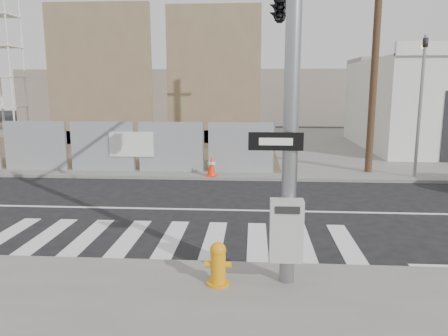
{
  "coord_description": "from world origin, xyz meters",
  "views": [
    {
      "loc": [
        1.89,
        -12.08,
        3.51
      ],
      "look_at": [
        1.12,
        -0.89,
        1.4
      ],
      "focal_mm": 35.0,
      "sensor_mm": 36.0,
      "label": 1
    }
  ],
  "objects": [
    {
      "name": "ground",
      "position": [
        0.0,
        0.0,
        0.0
      ],
      "size": [
        100.0,
        100.0,
        0.0
      ],
      "primitive_type": "plane",
      "color": "black",
      "rests_on": "ground"
    },
    {
      "name": "sidewalk_far",
      "position": [
        0.0,
        14.0,
        0.06
      ],
      "size": [
        50.0,
        20.0,
        0.12
      ],
      "primitive_type": "cube",
      "color": "slate",
      "rests_on": "ground"
    },
    {
      "name": "signal_pole",
      "position": [
        2.49,
        -2.05,
        4.78
      ],
      "size": [
        0.96,
        5.87,
        7.0
      ],
      "color": "gray",
      "rests_on": "sidewalk_near"
    },
    {
      "name": "far_signal_pole",
      "position": [
        8.0,
        4.6,
        3.48
      ],
      "size": [
        0.16,
        0.2,
        5.6
      ],
      "color": "gray",
      "rests_on": "sidewalk_far"
    },
    {
      "name": "concrete_wall_left",
      "position": [
        -7.0,
        13.08,
        3.38
      ],
      "size": [
        6.0,
        1.3,
        8.0
      ],
      "color": "#776147",
      "rests_on": "sidewalk_far"
    },
    {
      "name": "concrete_wall_right",
      "position": [
        -0.5,
        14.08,
        3.38
      ],
      "size": [
        5.5,
        1.3,
        8.0
      ],
      "color": "#776147",
      "rests_on": "sidewalk_far"
    },
    {
      "name": "utility_pole_right",
      "position": [
        6.5,
        5.5,
        5.2
      ],
      "size": [
        1.6,
        0.28,
        10.0
      ],
      "color": "#4C3323",
      "rests_on": "sidewalk_far"
    },
    {
      "name": "fire_hydrant",
      "position": [
        1.3,
        -5.02,
        0.5
      ],
      "size": [
        0.46,
        0.41,
        0.76
      ],
      "rotation": [
        0.0,
        0.0,
        -0.02
      ],
      "color": "orange",
      "rests_on": "sidewalk_near"
    },
    {
      "name": "traffic_cone_d",
      "position": [
        0.29,
        4.22,
        0.5
      ],
      "size": [
        0.46,
        0.46,
        0.78
      ],
      "rotation": [
        0.0,
        0.0,
        -0.17
      ],
      "color": "#FC320D",
      "rests_on": "sidewalk_far"
    }
  ]
}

